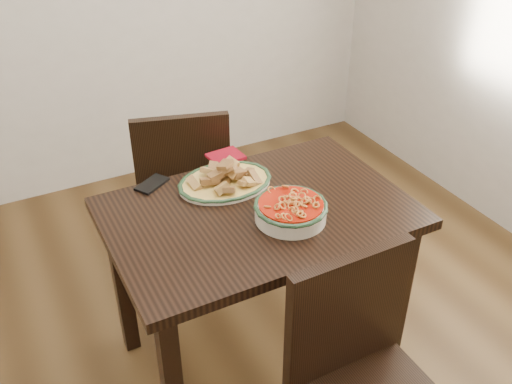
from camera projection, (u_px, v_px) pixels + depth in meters
name	position (u px, v px, depth m)	size (l,w,h in m)	color
floor	(241.00, 365.00, 2.40)	(3.50, 3.50, 0.00)	#3B2712
dining_table	(258.00, 233.00, 2.12)	(1.09, 0.72, 0.75)	black
chair_far	(183.00, 183.00, 2.68)	(0.52, 0.52, 0.89)	black
chair_near	(363.00, 376.00, 1.74)	(0.42, 0.42, 0.89)	black
fish_plate	(225.00, 175.00, 2.17)	(0.36, 0.28, 0.11)	beige
noodle_bowl	(291.00, 208.00, 1.98)	(0.26, 0.26, 0.08)	beige
smartphone	(152.00, 184.00, 2.19)	(0.13, 0.07, 0.01)	black
napkin	(226.00, 156.00, 2.37)	(0.14, 0.11, 0.01)	maroon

